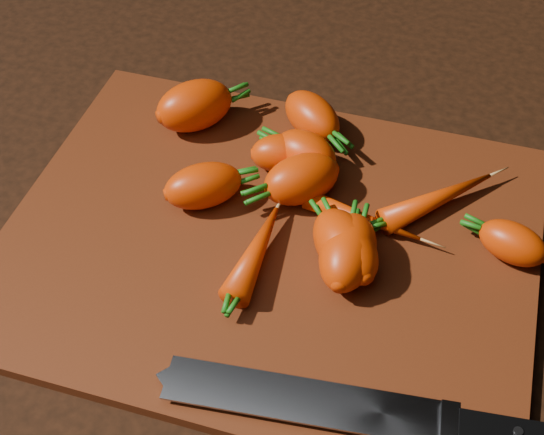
# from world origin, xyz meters

# --- Properties ---
(ground) EXTENTS (2.00, 2.00, 0.01)m
(ground) POSITION_xyz_m (0.00, 0.00, -0.01)
(ground) COLOR black
(cutting_board) EXTENTS (0.50, 0.40, 0.01)m
(cutting_board) POSITION_xyz_m (0.00, 0.00, 0.01)
(cutting_board) COLOR maroon
(cutting_board) RESTS_ON ground
(carrot_0) EXTENTS (0.10, 0.10, 0.05)m
(carrot_0) POSITION_xyz_m (-0.12, 0.13, 0.04)
(carrot_0) COLOR #E13400
(carrot_0) RESTS_ON cutting_board
(carrot_1) EXTENTS (0.08, 0.06, 0.05)m
(carrot_1) POSITION_xyz_m (0.01, 0.10, 0.03)
(carrot_1) COLOR #E13400
(carrot_1) RESTS_ON cutting_board
(carrot_2) EXTENTS (0.09, 0.08, 0.04)m
(carrot_2) POSITION_xyz_m (0.00, 0.16, 0.03)
(carrot_2) COLOR #E13400
(carrot_2) RESTS_ON cutting_board
(carrot_3) EXTENTS (0.05, 0.09, 0.05)m
(carrot_3) POSITION_xyz_m (0.08, -0.02, 0.04)
(carrot_3) COLOR #E13400
(carrot_3) RESTS_ON cutting_board
(carrot_4) EXTENTS (0.09, 0.09, 0.05)m
(carrot_4) POSITION_xyz_m (0.01, 0.06, 0.04)
(carrot_4) COLOR #E13400
(carrot_4) RESTS_ON cutting_board
(carrot_5) EXTENTS (0.07, 0.06, 0.04)m
(carrot_5) POSITION_xyz_m (-0.02, 0.10, 0.03)
(carrot_5) COLOR #E13400
(carrot_5) RESTS_ON cutting_board
(carrot_6) EXTENTS (0.07, 0.06, 0.04)m
(carrot_6) POSITION_xyz_m (0.22, 0.04, 0.03)
(carrot_6) COLOR #E13400
(carrot_6) RESTS_ON cutting_board
(carrot_7) EXTENTS (0.11, 0.11, 0.03)m
(carrot_7) POSITION_xyz_m (0.15, 0.08, 0.03)
(carrot_7) COLOR #E13400
(carrot_7) RESTS_ON cutting_board
(carrot_8) EXTENTS (0.12, 0.04, 0.02)m
(carrot_8) POSITION_xyz_m (0.08, 0.04, 0.02)
(carrot_8) COLOR #E13400
(carrot_8) RESTS_ON cutting_board
(carrot_9) EXTENTS (0.04, 0.11, 0.03)m
(carrot_9) POSITION_xyz_m (-0.00, -0.03, 0.03)
(carrot_9) COLOR #E13400
(carrot_9) RESTS_ON cutting_board
(carrot_10) EXTENTS (0.09, 0.10, 0.05)m
(carrot_10) POSITION_xyz_m (0.07, -0.01, 0.04)
(carrot_10) COLOR #E13400
(carrot_10) RESTS_ON cutting_board
(carrot_11) EXTENTS (0.09, 0.08, 0.04)m
(carrot_11) POSITION_xyz_m (-0.08, 0.03, 0.03)
(carrot_11) COLOR #E13400
(carrot_11) RESTS_ON cutting_board
(knife) EXTENTS (0.36, 0.07, 0.02)m
(knife) POSITION_xyz_m (0.10, -0.16, 0.02)
(knife) COLOR gray
(knife) RESTS_ON cutting_board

